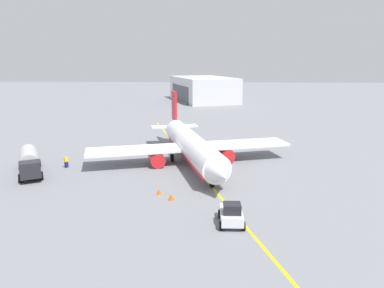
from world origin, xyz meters
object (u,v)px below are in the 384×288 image
object	(u,v)px
airplane	(191,146)
refueling_worker	(66,162)
safety_cone_wingtip	(171,197)
pushback_tug	(231,214)
fuel_tanker	(29,161)
safety_cone_nose	(159,191)

from	to	relation	value
airplane	refueling_worker	size ratio (longest dim) A/B	18.40
airplane	safety_cone_wingtip	size ratio (longest dim) A/B	42.81
refueling_worker	pushback_tug	bearing A→B (deg)	52.63
fuel_tanker	pushback_tug	size ratio (longest dim) A/B	2.75
fuel_tanker	safety_cone_wingtip	distance (m)	21.65
airplane	fuel_tanker	world-z (taller)	airplane
airplane	refueling_worker	distance (m)	17.99
pushback_tug	safety_cone_nose	size ratio (longest dim) A/B	5.57
pushback_tug	safety_cone_wingtip	world-z (taller)	pushback_tug
airplane	safety_cone_wingtip	distance (m)	14.72
refueling_worker	safety_cone_wingtip	world-z (taller)	refueling_worker
airplane	fuel_tanker	size ratio (longest dim) A/B	3.16
fuel_tanker	safety_cone_wingtip	xyz separation A→B (m)	(8.48, 19.88, -1.35)
pushback_tug	safety_cone_nose	distance (m)	10.64
refueling_worker	safety_cone_wingtip	size ratio (longest dim) A/B	2.33
airplane	safety_cone_wingtip	world-z (taller)	airplane
pushback_tug	safety_cone_nose	bearing A→B (deg)	-133.20
pushback_tug	safety_cone_wingtip	bearing A→B (deg)	-132.23
fuel_tanker	safety_cone_nose	size ratio (longest dim) A/B	15.34
fuel_tanker	safety_cone_wingtip	world-z (taller)	fuel_tanker
safety_cone_nose	airplane	bearing A→B (deg)	166.26
pushback_tug	safety_cone_wingtip	size ratio (longest dim) A/B	4.92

